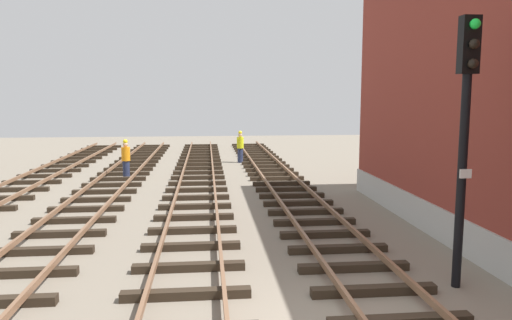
{
  "coord_description": "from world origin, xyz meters",
  "views": [
    {
      "loc": [
        -2.22,
        -7.51,
        3.87
      ],
      "look_at": [
        -0.64,
        7.95,
        1.83
      ],
      "focal_mm": 34.14,
      "sensor_mm": 36.0,
      "label": 1
    }
  ],
  "objects": [
    {
      "name": "signal_mast",
      "position": [
        2.82,
        1.55,
        3.39
      ],
      "size": [
        0.36,
        0.4,
        5.4
      ],
      "color": "black",
      "rests_on": "ground"
    },
    {
      "name": "track_worker_distant",
      "position": [
        -6.02,
        15.71,
        0.93
      ],
      "size": [
        0.4,
        0.4,
        1.87
      ],
      "color": "#262D4C",
      "rests_on": "ground"
    },
    {
      "name": "track_near_building",
      "position": [
        1.0,
        -0.0,
        0.12
      ],
      "size": [
        2.5,
        61.82,
        0.32
      ],
      "color": "#2D2319",
      "rests_on": "ground"
    },
    {
      "name": "track_worker_foreground",
      "position": [
        -0.27,
        20.76,
        0.93
      ],
      "size": [
        0.4,
        0.4,
        1.87
      ],
      "color": "#262D4C",
      "rests_on": "ground"
    }
  ]
}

